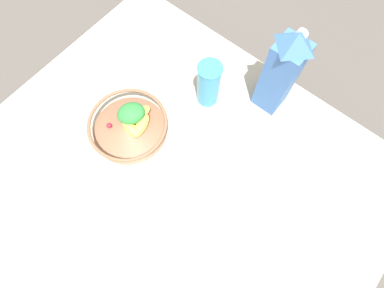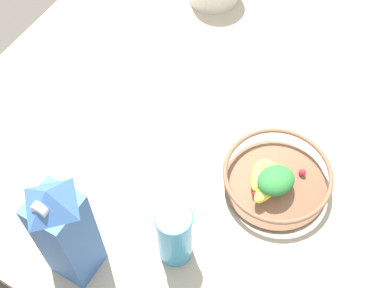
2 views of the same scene
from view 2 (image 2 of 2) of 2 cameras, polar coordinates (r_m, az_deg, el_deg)
name	(u,v)px [view 2 (image 2 of 2)]	position (r m, az deg, el deg)	size (l,w,h in m)	color
ground_plane	(220,121)	(1.26, 3.04, 2.48)	(6.00, 6.00, 0.00)	#4C4742
countertop	(221,116)	(1.24, 3.08, 2.95)	(1.11, 1.11, 0.04)	#B2A893
fruit_bowl	(276,178)	(1.10, 8.94, -3.64)	(0.22, 0.22, 0.09)	brown
milk_carton	(65,231)	(0.94, -13.43, -9.06)	(0.08, 0.08, 0.29)	#3D6BB2
drinking_cup	(175,235)	(0.99, -1.87, -9.63)	(0.07, 0.07, 0.15)	#3893C6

